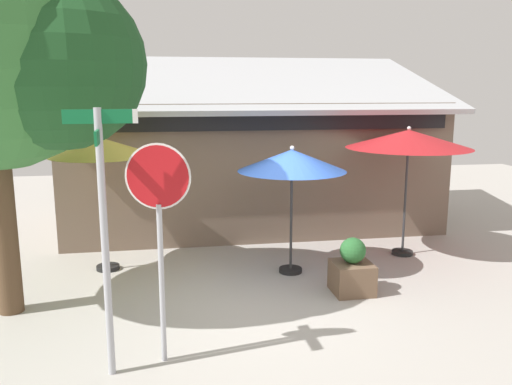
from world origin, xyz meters
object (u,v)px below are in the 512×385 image
at_px(stop_sign, 159,211).
at_px(shade_tree, 0,43).
at_px(street_sign_post, 104,221).
at_px(patio_umbrella_royal_blue_center, 292,162).
at_px(sidewalk_planter, 352,270).
at_px(patio_umbrella_mustard_left, 101,149).
at_px(patio_umbrella_crimson_right, 409,140).

xyz_separation_m(stop_sign, shade_tree, (-2.17, 1.86, 2.10)).
relative_size(street_sign_post, stop_sign, 1.15).
distance_m(street_sign_post, shade_tree, 3.36).
height_order(patio_umbrella_royal_blue_center, sidewalk_planter, patio_umbrella_royal_blue_center).
height_order(street_sign_post, patio_umbrella_mustard_left, street_sign_post).
height_order(street_sign_post, sidewalk_planter, street_sign_post).
height_order(patio_umbrella_royal_blue_center, patio_umbrella_crimson_right, patio_umbrella_crimson_right).
distance_m(street_sign_post, patio_umbrella_mustard_left, 4.00).
bearing_deg(street_sign_post, shade_tree, 126.41).
bearing_deg(patio_umbrella_mustard_left, shade_tree, -120.07).
xyz_separation_m(stop_sign, patio_umbrella_mustard_left, (-1.08, 3.74, 0.37)).
relative_size(stop_sign, patio_umbrella_mustard_left, 1.07).
bearing_deg(street_sign_post, patio_umbrella_royal_blue_center, 46.73).
xyz_separation_m(patio_umbrella_royal_blue_center, sidewalk_planter, (0.80, -1.17, -1.74)).
height_order(stop_sign, shade_tree, shade_tree).
height_order(patio_umbrella_mustard_left, sidewalk_planter, patio_umbrella_mustard_left).
bearing_deg(patio_umbrella_royal_blue_center, shade_tree, -166.11).
relative_size(stop_sign, patio_umbrella_crimson_right, 1.04).
relative_size(stop_sign, patio_umbrella_royal_blue_center, 1.16).
bearing_deg(sidewalk_planter, patio_umbrella_crimson_right, 45.94).
bearing_deg(street_sign_post, sidewalk_planter, 28.03).
relative_size(shade_tree, sidewalk_planter, 6.26).
relative_size(patio_umbrella_mustard_left, sidewalk_planter, 2.70).
bearing_deg(sidewalk_planter, patio_umbrella_mustard_left, 155.74).
relative_size(patio_umbrella_royal_blue_center, patio_umbrella_crimson_right, 0.90).
bearing_deg(stop_sign, patio_umbrella_royal_blue_center, 51.44).
bearing_deg(patio_umbrella_royal_blue_center, patio_umbrella_crimson_right, 14.65).
xyz_separation_m(patio_umbrella_mustard_left, sidewalk_planter, (4.26, -1.92, -1.96)).
xyz_separation_m(patio_umbrella_mustard_left, patio_umbrella_crimson_right, (6.05, -0.07, 0.07)).
height_order(street_sign_post, shade_tree, shade_tree).
bearing_deg(sidewalk_planter, street_sign_post, -151.97).
height_order(stop_sign, patio_umbrella_mustard_left, stop_sign).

